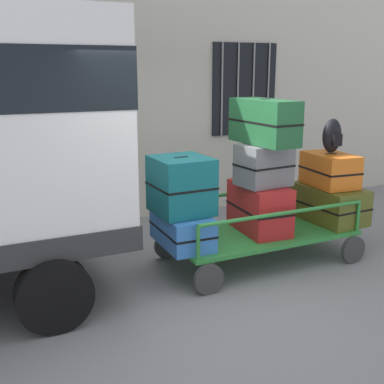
% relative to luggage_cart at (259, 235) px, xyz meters
% --- Properties ---
extents(ground_plane, '(40.00, 40.00, 0.00)m').
position_rel_luggage_cart_xyz_m(ground_plane, '(-1.04, -0.23, -0.33)').
color(ground_plane, gray).
extents(building_wall, '(12.00, 0.38, 5.00)m').
position_rel_luggage_cart_xyz_m(building_wall, '(-1.04, 2.50, 2.17)').
color(building_wall, beige).
rests_on(building_wall, ground).
extents(luggage_cart, '(2.35, 1.19, 0.39)m').
position_rel_luggage_cart_xyz_m(luggage_cart, '(0.00, 0.00, 0.00)').
color(luggage_cart, '#2D8438').
rests_on(luggage_cart, ground).
extents(cart_railing, '(2.25, 1.06, 0.39)m').
position_rel_luggage_cart_xyz_m(cart_railing, '(-0.00, -0.00, 0.38)').
color(cart_railing, '#2D8438').
rests_on(cart_railing, luggage_cart).
extents(suitcase_left_bottom, '(0.52, 0.88, 0.38)m').
position_rel_luggage_cart_xyz_m(suitcase_left_bottom, '(-1.06, -0.02, 0.25)').
color(suitcase_left_bottom, '#3372C6').
rests_on(suitcase_left_bottom, luggage_cart).
extents(suitcase_left_middle, '(0.62, 0.67, 0.64)m').
position_rel_luggage_cart_xyz_m(suitcase_left_middle, '(-1.06, 0.00, 0.75)').
color(suitcase_left_middle, '#0F5960').
rests_on(suitcase_left_middle, suitcase_left_bottom).
extents(suitcase_midleft_bottom, '(0.55, 0.90, 0.59)m').
position_rel_luggage_cart_xyz_m(suitcase_midleft_bottom, '(0.00, 0.03, 0.35)').
color(suitcase_midleft_bottom, '#B21E1E').
rests_on(suitcase_midleft_bottom, luggage_cart).
extents(suitcase_midleft_middle, '(0.63, 0.51, 0.50)m').
position_rel_luggage_cart_xyz_m(suitcase_midleft_middle, '(0.00, -0.04, 0.90)').
color(suitcase_midleft_middle, slate).
rests_on(suitcase_midleft_middle, suitcase_midleft_bottom).
extents(suitcase_midleft_top, '(0.42, 0.99, 0.52)m').
position_rel_luggage_cart_xyz_m(suitcase_midleft_top, '(0.00, -0.01, 1.41)').
color(suitcase_midleft_top, '#194C28').
rests_on(suitcase_midleft_top, suitcase_midleft_middle).
extents(suitcase_center_bottom, '(0.63, 0.99, 0.47)m').
position_rel_luggage_cart_xyz_m(suitcase_center_bottom, '(1.06, -0.01, 0.29)').
color(suitcase_center_bottom, '#4C5119').
rests_on(suitcase_center_bottom, luggage_cart).
extents(suitcase_center_middle, '(0.55, 0.78, 0.43)m').
position_rel_luggage_cart_xyz_m(suitcase_center_middle, '(1.06, 0.01, 0.74)').
color(suitcase_center_middle, orange).
rests_on(suitcase_center_middle, suitcase_center_bottom).
extents(backpack, '(0.27, 0.22, 0.44)m').
position_rel_luggage_cart_xyz_m(backpack, '(1.09, 0.04, 1.17)').
color(backpack, black).
rests_on(backpack, suitcase_center_middle).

